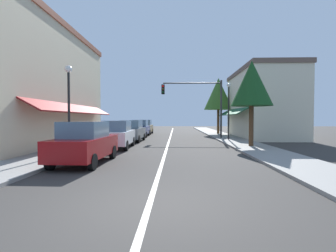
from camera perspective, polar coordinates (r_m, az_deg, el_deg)
The scene contains 16 objects.
ground_plane at distance 23.22m, azimuth 0.38°, elevation -2.99°, with size 80.00×80.00×0.00m, color #33302D.
sidewalk_left at distance 23.99m, azimuth -12.88°, elevation -2.74°, with size 2.60×56.00×0.12m, color gray.
sidewalk_right at distance 23.72m, azimuth 13.80°, elevation -2.80°, with size 2.60×56.00×0.12m, color gray.
lane_center_stripe at distance 23.22m, azimuth 0.38°, elevation -2.99°, with size 0.14×52.00×0.01m, color silver.
storefront_left_block at distance 19.76m, azimuth -27.45°, elevation 8.11°, with size 5.68×14.20×8.33m.
storefront_right_block at distance 26.60m, azimuth 20.73°, elevation 4.76°, with size 6.07×10.20×6.74m.
parked_car_nearest_left at distance 11.02m, azimuth -18.49°, elevation -3.68°, with size 1.85×4.13×1.77m.
parked_car_second_left at distance 16.21m, azimuth -11.57°, elevation -1.94°, with size 1.87×4.15×1.77m.
parked_car_third_left at distance 20.77m, azimuth -8.34°, elevation -1.13°, with size 1.87×4.15×1.77m.
parked_car_far_left at distance 26.42m, azimuth -6.46°, elevation -0.53°, with size 1.80×4.11×1.77m.
parked_car_distant_left at distance 30.81m, azimuth -5.36°, elevation -0.21°, with size 1.79×4.10×1.77m.
traffic_signal_mast_arm at distance 23.45m, azimuth 7.26°, elevation 6.30°, with size 5.65×0.50×5.47m.
street_lamp_left_near at distance 13.61m, azimuth -21.82°, elevation 6.67°, with size 0.36×0.36×4.58m.
street_lamp_right_mid at distance 21.75m, azimuth 13.75°, elevation 5.35°, with size 0.36×0.36×4.92m.
tree_right_near at distance 17.19m, azimuth 18.64°, elevation 9.17°, with size 2.66×2.66×5.66m.
tree_right_far at distance 30.44m, azimuth 11.49°, elevation 7.22°, with size 3.41×3.41×6.74m.
Camera 1 is at (0.59, -5.13, 1.89)m, focal length 26.56 mm.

